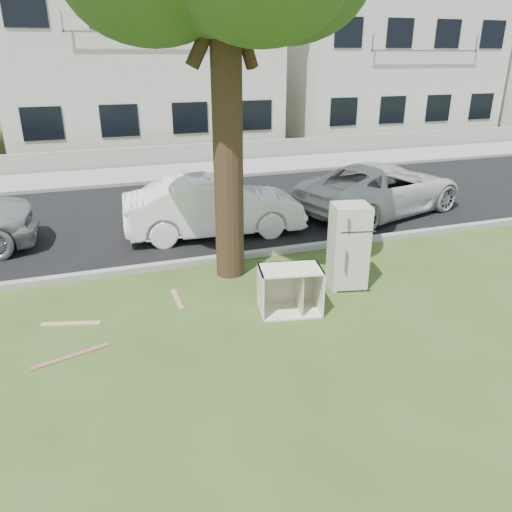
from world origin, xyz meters
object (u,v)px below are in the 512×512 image
object	(u,v)px
fridge	(348,246)
car_right	(382,188)
car_center	(214,207)
cabinet	(290,290)

from	to	relation	value
fridge	car_right	distance (m)	4.88
car_center	fridge	bearing A→B (deg)	-152.16
fridge	cabinet	distance (m)	1.54
car_center	car_right	xyz separation A→B (m)	(4.66, 0.26, -0.01)
car_right	car_center	bearing A→B (deg)	75.81
fridge	car_center	bearing A→B (deg)	127.07
fridge	car_center	distance (m)	3.86
fridge	car_right	xyz separation A→B (m)	(3.09, 3.78, -0.10)
cabinet	car_center	xyz separation A→B (m)	(-0.20, 4.11, 0.29)
cabinet	car_right	distance (m)	6.25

